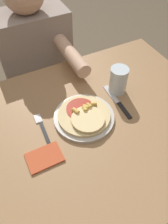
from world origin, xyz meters
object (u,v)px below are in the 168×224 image
Objects in this scene: fork at (42,127)px; person_diner at (37,59)px; dining_table at (97,137)px; plate at (84,117)px; pizza at (85,115)px; knife at (117,102)px; drinking_glass at (118,80)px.

person_diner is at bearing 74.42° from fork.
person_diner is (-0.06, 0.63, 0.04)m from dining_table.
plate is 1.46× the size of fork.
pizza is 0.18m from knife.
knife is at bearing -2.86° from fork.
dining_table is 4.93× the size of knife.
person_diner is at bearing 91.93° from plate.
drinking_glass is (0.39, 0.05, 0.06)m from fork.
drinking_glass reaches higher than pizza.
pizza reaches higher than fork.
person_diner is at bearing 108.75° from knife.
pizza is 0.23m from drinking_glass.
knife is at bearing 23.54° from dining_table.
fork reaches higher than dining_table.
pizza is at bearing 138.06° from dining_table.
plate is (-0.04, 0.04, 0.13)m from dining_table.
pizza is 0.19× the size of person_diner.
person_diner is at bearing 114.46° from drinking_glass.
plate is at bearing -10.14° from fork.
pizza is at bearing -87.99° from person_diner.
person_diner reaches higher than knife.
fork is at bearing -173.07° from drinking_glass.
plate is 0.18m from knife.
drinking_glass is at bearing 60.24° from knife.
dining_table is 4.93× the size of pizza.
dining_table is 4.25× the size of plate.
pizza reaches higher than plate.
drinking_glass reaches higher than plate.
person_diner reaches higher than pizza.
fork is at bearing 161.17° from dining_table.
pizza reaches higher than knife.
fork is at bearing 169.86° from plate.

